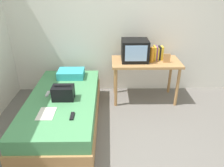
% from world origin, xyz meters
% --- Properties ---
extents(ground_plane, '(8.00, 8.00, 0.00)m').
position_xyz_m(ground_plane, '(0.00, 0.00, 0.00)').
color(ground_plane, slate).
extents(wall_back, '(5.20, 0.10, 2.60)m').
position_xyz_m(wall_back, '(0.00, 2.00, 1.30)').
color(wall_back, silver).
rests_on(wall_back, ground).
extents(bed, '(1.00, 2.00, 0.46)m').
position_xyz_m(bed, '(-0.85, 0.83, 0.23)').
color(bed, '#B27F4C').
rests_on(bed, ground).
extents(desk, '(1.16, 0.60, 0.74)m').
position_xyz_m(desk, '(0.46, 1.56, 0.64)').
color(desk, '#B27F4C').
rests_on(desk, ground).
extents(tv, '(0.44, 0.39, 0.36)m').
position_xyz_m(tv, '(0.26, 1.58, 0.92)').
color(tv, black).
rests_on(tv, desk).
extents(water_bottle, '(0.07, 0.07, 0.25)m').
position_xyz_m(water_bottle, '(0.54, 1.51, 0.86)').
color(water_bottle, orange).
rests_on(water_bottle, desk).
extents(book_row, '(0.16, 0.17, 0.23)m').
position_xyz_m(book_row, '(0.67, 1.64, 0.85)').
color(book_row, gold).
rests_on(book_row, desk).
extents(picture_frame, '(0.11, 0.02, 0.15)m').
position_xyz_m(picture_frame, '(0.79, 1.48, 0.81)').
color(picture_frame, '#B27F4C').
rests_on(picture_frame, desk).
extents(pillow, '(0.44, 0.33, 0.13)m').
position_xyz_m(pillow, '(-0.82, 1.52, 0.53)').
color(pillow, '#33A8B7').
rests_on(pillow, bed).
extents(handbag, '(0.30, 0.20, 0.23)m').
position_xyz_m(handbag, '(-0.82, 0.76, 0.57)').
color(handbag, black).
rests_on(handbag, bed).
extents(magazine, '(0.21, 0.29, 0.01)m').
position_xyz_m(magazine, '(-0.97, 0.39, 0.47)').
color(magazine, white).
rests_on(magazine, bed).
extents(remote_dark, '(0.04, 0.16, 0.02)m').
position_xyz_m(remote_dark, '(-0.63, 0.32, 0.48)').
color(remote_dark, black).
rests_on(remote_dark, bed).
extents(remote_silver, '(0.04, 0.14, 0.02)m').
position_xyz_m(remote_silver, '(-1.08, 0.89, 0.48)').
color(remote_silver, '#B7B7BC').
rests_on(remote_silver, bed).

